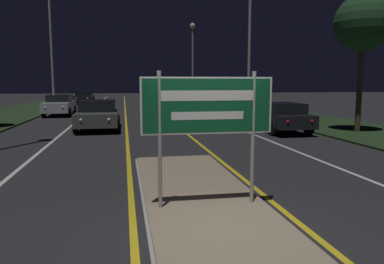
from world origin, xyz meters
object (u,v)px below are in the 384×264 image
highway_sign (208,111)px  car_receding_3 (154,95)px  car_receding_2 (162,97)px  car_receding_1 (211,101)px  car_approaching_0 (98,114)px  car_approaching_2 (84,97)px  streetlight_right_near (250,24)px  car_receding_0 (280,116)px  streetlight_right_far (193,48)px  car_approaching_1 (60,105)px  streetlight_left_far (50,25)px

highway_sign → car_receding_3: (2.44, 42.74, -1.01)m
car_receding_2 → car_receding_1: bearing=-72.8°
car_receding_2 → car_approaching_0: (-5.20, -20.93, -0.07)m
car_receding_1 → car_approaching_2: size_ratio=0.91×
streetlight_right_near → car_receding_0: (-0.86, -7.03, -5.25)m
streetlight_right_far → car_receding_0: bearing=-91.7°
car_receding_0 → car_approaching_1: (-11.55, 11.14, 0.02)m
streetlight_left_far → car_receding_0: 19.08m
streetlight_right_far → car_receding_1: bearing=-94.0°
highway_sign → car_receding_0: 11.56m
streetlight_left_far → car_receding_3: (9.06, 19.37, -5.75)m
streetlight_left_far → car_receding_1: (12.20, 0.06, -5.73)m
car_approaching_1 → car_approaching_2: bearing=89.4°
highway_sign → car_approaching_0: (-2.67, 12.35, -1.04)m
car_receding_2 → streetlight_left_far: bearing=-132.7°
car_receding_2 → car_approaching_2: 8.73m
car_receding_1 → car_approaching_2: 17.03m
highway_sign → car_approaching_2: (-5.69, 36.19, -1.02)m
streetlight_right_near → car_receding_1: size_ratio=2.43×
highway_sign → streetlight_right_near: bearing=68.9°
car_receding_1 → car_receding_3: 19.57m
car_receding_1 → car_approaching_0: car_receding_1 is taller
highway_sign → car_receding_1: (5.59, 23.43, -0.99)m
car_receding_0 → streetlight_left_far: bearing=132.6°
car_approaching_1 → car_approaching_2: (0.16, 15.04, 0.00)m
car_approaching_0 → car_approaching_2: bearing=97.2°
car_receding_3 → car_approaching_0: bearing=-99.5°
car_approaching_0 → car_receding_0: bearing=-15.7°
car_receding_0 → car_approaching_1: size_ratio=0.95×
streetlight_right_near → car_approaching_1: streetlight_right_near is taller
streetlight_left_far → car_receding_1: 13.48m
streetlight_right_near → car_approaching_2: bearing=122.6°
streetlight_left_far → car_receding_0: size_ratio=2.38×
car_approaching_1 → car_receding_0: bearing=-44.0°
car_receding_3 → car_approaching_0: size_ratio=0.97×
streetlight_right_far → car_receding_1: streetlight_right_far is taller
car_receding_3 → car_approaching_1: size_ratio=0.91×
car_approaching_2 → car_approaching_0: bearing=-82.8°
car_receding_3 → car_approaching_2: car_receding_3 is taller
car_receding_3 → car_receding_2: bearing=-89.4°
car_receding_0 → car_approaching_2: 28.55m
streetlight_left_far → streetlight_right_near: streetlight_left_far is taller
car_approaching_1 → car_receding_2: bearing=55.4°
car_receding_1 → car_approaching_2: car_receding_1 is taller
car_receding_2 → car_receding_3: car_receding_2 is taller
car_receding_0 → car_receding_2: car_receding_2 is taller
car_receding_3 → highway_sign: bearing=-93.3°
car_receding_0 → car_approaching_0: size_ratio=1.01×
highway_sign → car_approaching_2: size_ratio=0.52×
streetlight_right_far → car_approaching_0: size_ratio=2.14×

